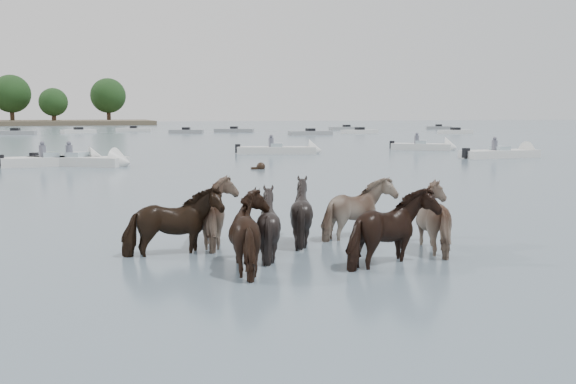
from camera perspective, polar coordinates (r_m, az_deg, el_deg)
name	(u,v)px	position (r m, az deg, el deg)	size (l,w,h in m)	color
ground	(341,255)	(12.63, 4.83, -5.68)	(400.00, 400.00, 0.00)	#4B606C
pony_herd	(303,225)	(12.79, 1.37, -2.97)	(7.26, 4.68, 1.69)	black
swimming_pony	(260,167)	(31.70, -2.55, 2.26)	(0.72, 0.44, 0.44)	black
motorboat_a	(66,161)	(36.13, -19.40, 2.66)	(5.61, 2.29, 1.92)	silver
motorboat_b	(91,162)	(35.23, -17.38, 2.64)	(5.75, 4.38, 1.92)	silver
motorboat_c	(288,150)	(43.81, 0.01, 3.79)	(6.05, 3.27, 1.92)	silver
motorboat_d	(510,154)	(42.49, 19.36, 3.28)	(5.75, 1.91, 1.92)	silver
motorboat_e	(431,147)	(49.27, 12.78, 3.99)	(4.94, 4.07, 1.92)	silver
distant_flotilla	(126,132)	(87.73, -14.44, 5.27)	(109.02, 25.28, 0.93)	gray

